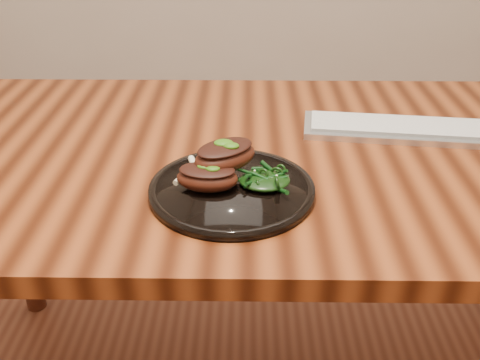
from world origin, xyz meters
The scene contains 7 objects.
desk centered at (0.00, 0.00, 0.67)m, with size 1.60×0.80×0.75m.
plate centered at (-0.08, -0.18, 0.76)m, with size 0.28×0.28×0.02m.
lamb_chop_front centered at (-0.12, -0.19, 0.79)m, with size 0.11×0.08×0.05m.
lamb_chop_back centered at (-0.10, -0.15, 0.81)m, with size 0.14×0.13×0.05m.
herb_smear centered at (-0.12, -0.12, 0.77)m, with size 0.09×0.06×0.01m, color #1D4B08.
greens_heap centered at (-0.03, -0.17, 0.78)m, with size 0.09×0.08×0.03m.
keyboard centered at (0.27, 0.07, 0.76)m, with size 0.43×0.17×0.02m.
Camera 1 is at (-0.06, -0.96, 1.23)m, focal length 40.00 mm.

